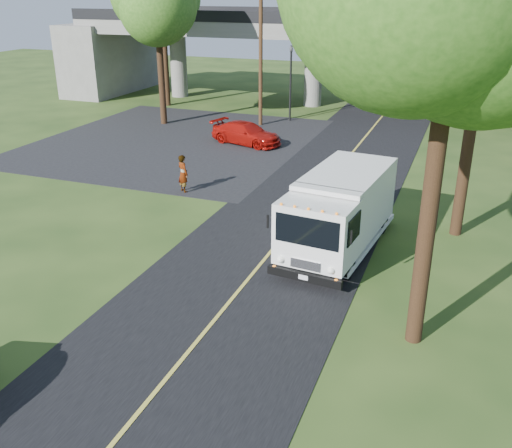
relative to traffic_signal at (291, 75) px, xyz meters
The scene contains 12 objects.
ground 26.87m from the traffic_signal, 77.01° to the right, with size 120.00×120.00×0.00m, color #243D16.
road 17.38m from the traffic_signal, 69.44° to the right, with size 7.00×90.00×0.02m, color black.
parking_lot 9.96m from the traffic_signal, 122.01° to the right, with size 16.00×18.00×0.01m, color black.
lane_line 17.38m from the traffic_signal, 69.44° to the right, with size 0.12×90.00×0.01m, color gold.
overpass 8.59m from the traffic_signal, 45.00° to the left, with size 54.00×10.00×7.30m.
traffic_signal is the anchor object (origin of this frame).
utility_pole 2.86m from the traffic_signal, 126.87° to the right, with size 1.60×0.26×9.00m.
tree_left_lot 10.01m from the traffic_signal, 151.89° to the right, with size 5.60×5.50×10.50m.
tree_left_far 11.75m from the traffic_signal, behind, with size 5.26×5.16×9.89m.
step_van 21.67m from the traffic_signal, 67.68° to the right, with size 3.16×6.97×2.84m.
red_sedan 7.59m from the traffic_signal, 94.21° to the right, with size 1.85×4.54×1.32m, color #A4100A.
pedestrian 16.53m from the traffic_signal, 90.11° to the right, with size 0.65×0.43×1.79m, color gray.
Camera 1 is at (6.14, -12.90, 8.98)m, focal length 40.00 mm.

